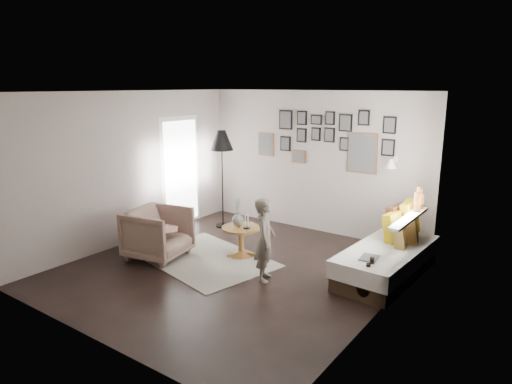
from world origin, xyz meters
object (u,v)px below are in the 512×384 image
Objects in this scene: pedestal_table at (241,242)px; daybed at (389,255)px; magazine_basket at (129,237)px; child at (265,240)px; demijohn_small at (367,286)px; armchair at (158,233)px; vase at (238,218)px; demijohn_large at (371,281)px; floor_lamp at (222,144)px.

pedestal_table is 2.29m from daybed.
child is at bearing 5.87° from magazine_basket.
demijohn_small is at bearing -7.38° from pedestal_table.
magazine_basket is at bearing 78.78° from armchair.
armchair is (-3.23, -1.45, 0.09)m from daybed.
vase is at bearing 29.52° from child.
demijohn_large is at bearing -103.92° from child.
child reaches higher than pedestal_table.
magazine_basket is (-0.72, 0.01, -0.20)m from armchair.
demijohn_small is (3.49, -1.34, -1.43)m from floor_lamp.
demijohn_large is 1.10× the size of demijohn_small.
magazine_basket is 4.05m from demijohn_large.
armchair is 0.47× the size of floor_lamp.
demijohn_large is at bearing -4.36° from pedestal_table.
daybed is 1.83m from child.
demijohn_small is at bearing -108.54° from child.
vase is 1.07m from child.
vase reaches higher than magazine_basket.
child is at bearing -31.84° from vase.
demijohn_large is (2.33, -0.19, -0.41)m from vase.
daybed reaches higher than armchair.
child is (0.91, -0.56, -0.03)m from vase.
floor_lamp reaches higher than pedestal_table.
floor_lamp reaches higher than demijohn_large.
daybed is (2.20, 0.63, 0.08)m from pedestal_table.
pedestal_table is at bearing -160.95° from daybed.
daybed is 4.21m from magazine_basket.
armchair reaches higher than demijohn_small.
pedestal_table is at bearing 28.06° from child.
demijohn_large reaches higher than demijohn_small.
vase is 0.37× the size of child.
pedestal_table is 0.52× the size of child.
child reaches higher than magazine_basket.
child is (-1.42, -0.37, 0.39)m from demijohn_large.
daybed is 0.81m from demijohn_large.
demijohn_large is 1.52m from child.
demijohn_small is 0.41× the size of child.
daybed is 1.10× the size of floor_lamp.
magazine_basket is at bearing -105.29° from floor_lamp.
floor_lamp is 2.80m from child.
demijohn_large is (3.28, 0.65, -0.19)m from armchair.
floor_lamp is at bearing 160.72° from demijohn_large.
vase is 1.10× the size of magazine_basket.
child reaches higher than vase.
child is (-1.42, -0.25, 0.41)m from demijohn_small.
demijohn_large is (0.05, -0.80, -0.10)m from daybed.
pedestal_table reaches higher than magazine_basket.
pedestal_table is at bearing 175.64° from demijohn_large.
demijohn_large is 0.45× the size of child.
daybed is at bearing 15.96° from pedestal_table.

